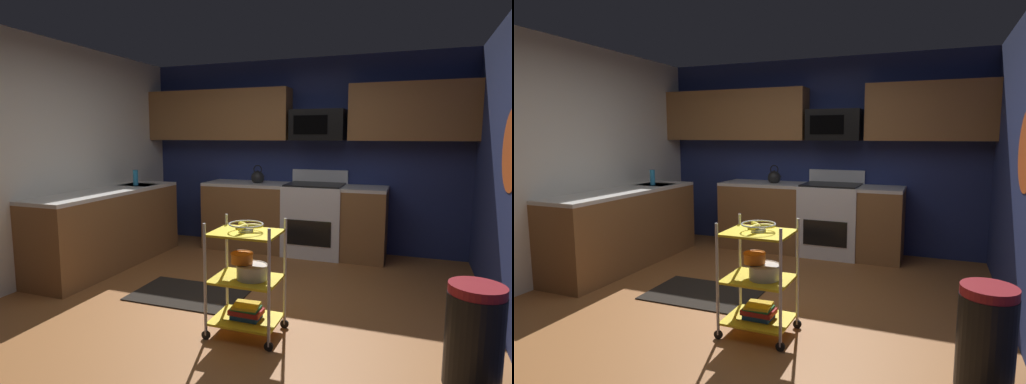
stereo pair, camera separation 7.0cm
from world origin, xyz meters
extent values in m
cube|color=#995B2D|center=(0.00, 0.00, -0.02)|extent=(4.40, 4.80, 0.04)
cube|color=navy|center=(0.00, 2.43, 1.30)|extent=(4.52, 0.06, 2.60)
cube|color=silver|center=(-2.23, 0.00, 1.30)|extent=(0.06, 4.80, 2.60)
cube|color=brown|center=(0.00, 2.10, 0.44)|extent=(2.44, 0.60, 0.88)
cube|color=silver|center=(0.00, 2.10, 0.90)|extent=(2.44, 0.60, 0.04)
cube|color=brown|center=(-1.90, 0.74, 0.44)|extent=(0.60, 2.12, 0.88)
cube|color=silver|center=(-1.90, 0.74, 0.90)|extent=(0.60, 2.12, 0.04)
cube|color=#B7BABC|center=(-1.90, 1.35, 0.84)|extent=(0.44, 0.36, 0.16)
cube|color=white|center=(0.31, 2.10, 0.46)|extent=(0.76, 0.64, 0.92)
cube|color=black|center=(0.31, 1.78, 0.35)|extent=(0.56, 0.01, 0.32)
cube|color=white|center=(0.31, 2.39, 1.01)|extent=(0.76, 0.06, 0.18)
cube|color=black|center=(0.31, 2.10, 0.93)|extent=(0.72, 0.60, 0.02)
cube|color=brown|center=(-1.15, 2.23, 1.85)|extent=(2.11, 0.33, 0.70)
cube|color=brown|center=(1.45, 2.23, 1.85)|extent=(1.49, 0.33, 0.70)
cube|color=black|center=(0.31, 2.21, 1.70)|extent=(0.70, 0.38, 0.40)
cube|color=black|center=(0.25, 2.02, 1.70)|extent=(0.44, 0.01, 0.24)
cylinder|color=silver|center=(0.06, -0.54, 0.47)|extent=(0.02, 0.02, 0.88)
cylinder|color=black|center=(0.06, -0.54, 0.04)|extent=(0.07, 0.02, 0.07)
cylinder|color=silver|center=(0.57, -0.54, 0.47)|extent=(0.02, 0.02, 0.88)
cylinder|color=black|center=(0.57, -0.54, 0.04)|extent=(0.07, 0.02, 0.07)
cylinder|color=silver|center=(0.06, -0.14, 0.47)|extent=(0.02, 0.02, 0.88)
cylinder|color=black|center=(0.06, -0.14, 0.04)|extent=(0.07, 0.02, 0.07)
cylinder|color=silver|center=(0.57, -0.14, 0.47)|extent=(0.02, 0.02, 0.88)
cylinder|color=black|center=(0.57, -0.14, 0.04)|extent=(0.07, 0.02, 0.07)
cube|color=yellow|center=(0.31, -0.34, 0.12)|extent=(0.52, 0.40, 0.02)
cube|color=yellow|center=(0.31, -0.34, 0.45)|extent=(0.52, 0.40, 0.02)
cube|color=yellow|center=(0.31, -0.34, 0.82)|extent=(0.52, 0.40, 0.02)
torus|color=silver|center=(0.31, -0.34, 0.89)|extent=(0.27, 0.27, 0.01)
cylinder|color=silver|center=(0.31, -0.34, 0.84)|extent=(0.12, 0.12, 0.02)
ellipsoid|color=yellow|center=(0.36, -0.32, 0.87)|extent=(0.17, 0.09, 0.04)
ellipsoid|color=yellow|center=(0.28, -0.31, 0.87)|extent=(0.15, 0.14, 0.04)
ellipsoid|color=yellow|center=(0.30, -0.39, 0.87)|extent=(0.08, 0.17, 0.04)
cylinder|color=silver|center=(0.36, -0.34, 0.51)|extent=(0.24, 0.24, 0.11)
torus|color=silver|center=(0.36, -0.34, 0.57)|extent=(0.25, 0.25, 0.01)
cylinder|color=orange|center=(0.28, -0.33, 0.61)|extent=(0.17, 0.17, 0.08)
torus|color=orange|center=(0.28, -0.33, 0.65)|extent=(0.18, 0.18, 0.01)
cube|color=#1E4C8C|center=(0.31, -0.34, 0.15)|extent=(0.22, 0.17, 0.04)
cube|color=#B22626|center=(0.31, -0.34, 0.18)|extent=(0.26, 0.17, 0.04)
cube|color=#26723F|center=(0.31, -0.34, 0.21)|extent=(0.22, 0.16, 0.02)
cube|color=gold|center=(0.31, -0.34, 0.23)|extent=(0.21, 0.20, 0.02)
sphere|color=black|center=(-0.50, 2.10, 0.99)|extent=(0.18, 0.18, 0.18)
sphere|color=black|center=(-0.50, 2.10, 1.08)|extent=(0.03, 0.03, 0.03)
cone|color=black|center=(-0.41, 2.10, 1.01)|extent=(0.09, 0.04, 0.06)
torus|color=black|center=(-0.50, 2.10, 1.10)|extent=(0.12, 0.01, 0.12)
cylinder|color=#2D8CBF|center=(-1.88, 1.26, 1.02)|extent=(0.06, 0.06, 0.20)
cylinder|color=black|center=(1.90, -0.49, 0.30)|extent=(0.34, 0.34, 0.60)
cylinder|color=maroon|center=(1.90, -0.49, 0.63)|extent=(0.33, 0.33, 0.06)
cube|color=black|center=(-0.52, 0.22, 0.01)|extent=(1.11, 0.71, 0.01)
camera|label=1|loc=(1.50, -3.27, 1.56)|focal=29.48mm
camera|label=2|loc=(1.56, -3.25, 1.56)|focal=29.48mm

